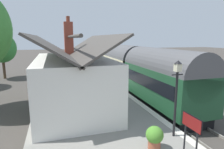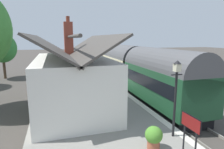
# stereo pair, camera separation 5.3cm
# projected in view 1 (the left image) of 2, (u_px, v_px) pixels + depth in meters

# --- Properties ---
(ground_plane) EXTENTS (160.00, 160.00, 0.00)m
(ground_plane) POSITION_uv_depth(u_px,v_px,m) (134.00, 99.00, 16.25)
(ground_plane) COLOR #423D38
(platform) EXTENTS (32.00, 6.63, 0.88)m
(platform) POSITION_uv_depth(u_px,v_px,m) (83.00, 98.00, 14.93)
(platform) COLOR gray
(platform) RESTS_ON ground
(platform_edge_coping) EXTENTS (32.00, 0.36, 0.02)m
(platform_edge_coping) POSITION_uv_depth(u_px,v_px,m) (121.00, 90.00, 15.74)
(platform_edge_coping) COLOR beige
(platform_edge_coping) RESTS_ON platform
(rail_near) EXTENTS (52.00, 0.08, 0.14)m
(rail_near) POSITION_uv_depth(u_px,v_px,m) (152.00, 96.00, 16.70)
(rail_near) COLOR gray
(rail_near) RESTS_ON ground
(rail_far) EXTENTS (52.00, 0.08, 0.14)m
(rail_far) POSITION_uv_depth(u_px,v_px,m) (136.00, 98.00, 16.28)
(rail_far) COLOR gray
(rail_far) RESTS_ON ground
(train) EXTENTS (16.78, 2.73, 4.32)m
(train) POSITION_uv_depth(u_px,v_px,m) (137.00, 69.00, 17.59)
(train) COLOR black
(train) RESTS_ON ground
(station_building) EXTENTS (8.49, 4.33, 5.53)m
(station_building) POSITION_uv_depth(u_px,v_px,m) (73.00, 80.00, 11.70)
(station_building) COLOR white
(station_building) RESTS_ON platform
(bench_platform_end) EXTENTS (1.41, 0.46, 0.88)m
(bench_platform_end) POSITION_uv_depth(u_px,v_px,m) (75.00, 68.00, 23.94)
(bench_platform_end) COLOR #26727F
(bench_platform_end) RESTS_ON platform
(bench_mid_platform) EXTENTS (1.40, 0.43, 0.88)m
(bench_mid_platform) POSITION_uv_depth(u_px,v_px,m) (79.00, 72.00, 21.00)
(bench_mid_platform) COLOR #26727F
(bench_mid_platform) RESTS_ON platform
(planter_under_sign) EXTENTS (0.66, 0.66, 0.89)m
(planter_under_sign) POSITION_uv_depth(u_px,v_px,m) (155.00, 137.00, 7.24)
(planter_under_sign) COLOR #9E5138
(planter_under_sign) RESTS_ON platform
(planter_edge_far) EXTENTS (1.06, 0.32, 0.63)m
(planter_edge_far) POSITION_uv_depth(u_px,v_px,m) (58.00, 68.00, 24.98)
(planter_edge_far) COLOR #9E5138
(planter_edge_far) RESTS_ON platform
(planter_by_door) EXTENTS (1.09, 0.32, 0.54)m
(planter_by_door) POSITION_uv_depth(u_px,v_px,m) (98.00, 76.00, 20.03)
(planter_by_door) COLOR teal
(planter_by_door) RESTS_ON platform
(planter_bench_right) EXTENTS (0.59, 0.59, 0.91)m
(planter_bench_right) POSITION_uv_depth(u_px,v_px,m) (58.00, 71.00, 21.77)
(planter_bench_right) COLOR gray
(planter_bench_right) RESTS_ON platform
(lamp_post_platform) EXTENTS (0.32, 0.50, 3.25)m
(lamp_post_platform) POSITION_uv_depth(u_px,v_px,m) (177.00, 84.00, 7.85)
(lamp_post_platform) COLOR black
(lamp_post_platform) RESTS_ON platform
(station_sign_board) EXTENTS (0.96, 0.06, 1.57)m
(station_sign_board) POSITION_uv_depth(u_px,v_px,m) (192.00, 126.00, 6.53)
(station_sign_board) COLOR black
(station_sign_board) RESTS_ON platform
(tree_mid_background) EXTENTS (3.82, 3.31, 5.65)m
(tree_mid_background) POSITION_uv_depth(u_px,v_px,m) (2.00, 48.00, 23.73)
(tree_mid_background) COLOR #4C3828
(tree_mid_background) RESTS_ON ground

